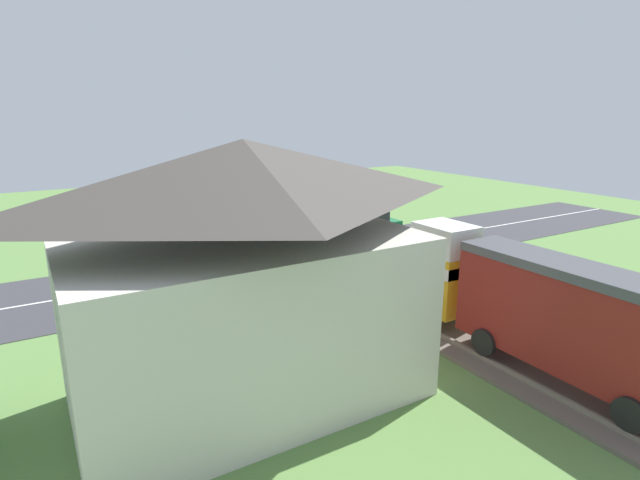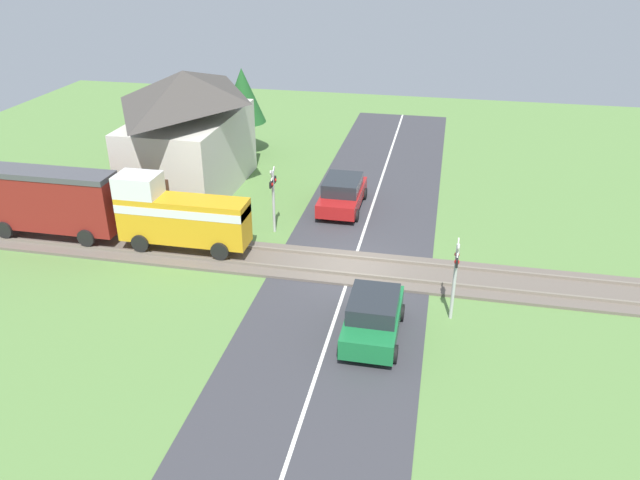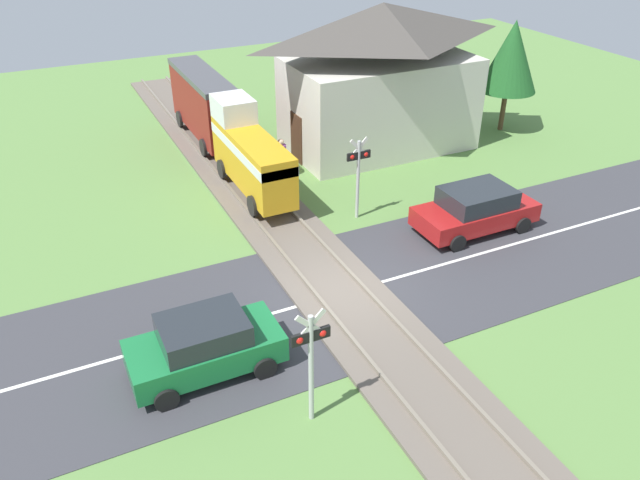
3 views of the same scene
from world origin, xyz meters
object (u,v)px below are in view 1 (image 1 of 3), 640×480
(train, at_px, (482,287))
(car_near_crossing, at_px, (365,225))
(crossing_signal_west_approach, at_px, (314,200))
(station_building, at_px, (248,278))
(pedestrian_by_station, at_px, (389,308))
(crossing_signal_east_approach, at_px, (293,246))
(car_far_side, at_px, (188,270))

(train, distance_m, car_near_crossing, 12.84)
(crossing_signal_west_approach, bearing_deg, car_near_crossing, 123.30)
(car_near_crossing, bearing_deg, station_building, 44.19)
(station_building, height_order, pedestrian_by_station, station_building)
(train, xyz_separation_m, crossing_signal_east_approach, (2.79, -6.53, 0.11))
(crossing_signal_east_approach, xyz_separation_m, pedestrian_by_station, (-1.13, 4.34, -1.20))
(train, xyz_separation_m, crossing_signal_west_approach, (-2.79, -14.57, 0.11))
(car_far_side, bearing_deg, crossing_signal_west_approach, -148.25)
(train, height_order, pedestrian_by_station, train)
(crossing_signal_west_approach, bearing_deg, pedestrian_by_station, 70.22)
(crossing_signal_east_approach, distance_m, station_building, 7.02)
(train, relative_size, car_far_side, 2.83)
(train, bearing_deg, car_far_side, -56.48)
(train, bearing_deg, crossing_signal_west_approach, -100.84)
(crossing_signal_east_approach, height_order, station_building, station_building)
(crossing_signal_west_approach, height_order, pedestrian_by_station, crossing_signal_west_approach)
(car_far_side, bearing_deg, car_near_crossing, -164.69)
(pedestrian_by_station, bearing_deg, crossing_signal_west_approach, -109.78)
(station_building, bearing_deg, crossing_signal_east_approach, -126.20)
(crossing_signal_west_approach, relative_size, pedestrian_by_station, 1.83)
(station_building, bearing_deg, car_far_side, -95.94)
(car_far_side, distance_m, crossing_signal_east_approach, 4.30)
(car_near_crossing, relative_size, pedestrian_by_station, 2.25)
(train, bearing_deg, car_near_crossing, -110.51)
(train, height_order, crossing_signal_east_approach, train)
(train, relative_size, pedestrian_by_station, 7.18)
(train, distance_m, station_building, 7.05)
(car_near_crossing, bearing_deg, crossing_signal_east_approach, 36.89)
(car_near_crossing, relative_size, station_building, 0.44)
(car_near_crossing, bearing_deg, pedestrian_by_station, 57.90)
(crossing_signal_east_approach, height_order, pedestrian_by_station, crossing_signal_east_approach)
(station_building, bearing_deg, train, 172.24)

